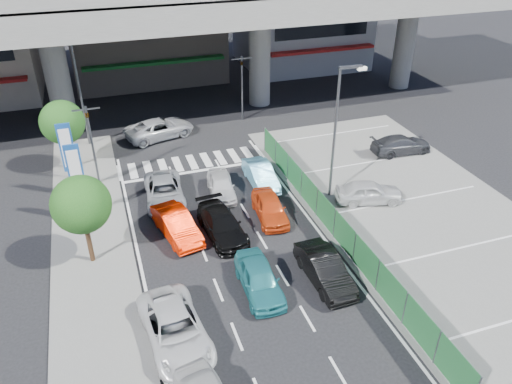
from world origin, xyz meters
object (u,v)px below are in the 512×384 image
object	(u,v)px
taxi_orange_left	(177,225)
kei_truck_front_right	(261,175)
signboard_far	(67,150)
crossing_wagon_silver	(160,129)
hatch_black_mid_right	(325,269)
traffic_light_right	(242,72)
taxi_teal_mid	(259,279)
signboard_near	(76,172)
sedan_white_mid_left	(175,329)
sedan_white_front_mid	(221,186)
traffic_light_left	(89,126)
tree_far	(62,122)
taxi_orange_right	(270,208)
parked_sedan_dgrey	(401,145)
sedan_black_mid	(222,225)
tree_near	(81,205)
traffic_cone	(315,201)
street_lamp_left	(81,82)
street_lamp_right	(338,123)
parked_sedan_white	(369,192)
wagon_silver_front_left	(164,192)

from	to	relation	value
taxi_orange_left	kei_truck_front_right	bearing A→B (deg)	20.12
signboard_far	crossing_wagon_silver	world-z (taller)	signboard_far
hatch_black_mid_right	traffic_light_right	bearing A→B (deg)	82.53
taxi_teal_mid	taxi_orange_left	size ratio (longest dim) A/B	0.97
traffic_light_right	signboard_near	xyz separation A→B (m)	(-12.70, -11.01, -0.87)
sedan_white_mid_left	sedan_white_front_mid	xyz separation A→B (m)	(4.82, 10.65, -0.05)
traffic_light_left	tree_far	world-z (taller)	traffic_light_left
hatch_black_mid_right	taxi_orange_right	bearing A→B (deg)	94.51
traffic_light_left	signboard_far	distance (m)	1.93
taxi_orange_left	tree_far	bearing A→B (deg)	106.45
sedan_white_mid_left	parked_sedan_dgrey	bearing A→B (deg)	28.17
sedan_white_mid_left	sedan_black_mid	xyz separation A→B (m)	(3.77, 6.61, -0.04)
signboard_far	sedan_black_mid	distance (m)	10.31
tree_near	parked_sedan_dgrey	size ratio (longest dim) A/B	1.11
sedan_white_mid_left	sedan_white_front_mid	size ratio (longest dim) A/B	1.33
traffic_light_right	tree_far	distance (m)	14.05
traffic_light_left	traffic_cone	xyz separation A→B (m)	(11.81, -6.85, -3.56)
street_lamp_left	crossing_wagon_silver	world-z (taller)	street_lamp_left
traffic_light_right	street_lamp_left	size ratio (longest dim) A/B	0.65
traffic_light_right	sedan_black_mid	size ratio (longest dim) A/B	1.16
tree_far	sedan_black_mid	xyz separation A→B (m)	(7.54, -10.34, -2.73)
tree_far	taxi_teal_mid	bearing A→B (deg)	-62.12
street_lamp_right	taxi_teal_mid	xyz separation A→B (m)	(-6.97, -6.63, -4.08)
taxi_teal_mid	crossing_wagon_silver	world-z (taller)	crossing_wagon_silver
sedan_white_mid_left	sedan_white_front_mid	bearing A→B (deg)	60.45
tree_far	kei_truck_front_right	bearing A→B (deg)	-27.33
parked_sedan_white	sedan_white_front_mid	bearing A→B (deg)	80.51
taxi_orange_left	taxi_orange_right	bearing A→B (deg)	-11.46
signboard_near	kei_truck_front_right	bearing A→B (deg)	3.61
signboard_near	kei_truck_front_right	xyz separation A→B (m)	(10.69, 0.67, -2.40)
traffic_light_left	crossing_wagon_silver	distance (m)	8.15
sedan_white_front_mid	traffic_light_left	bearing A→B (deg)	158.41
taxi_orange_right	hatch_black_mid_right	bearing A→B (deg)	-78.62
street_lamp_right	signboard_far	bearing A→B (deg)	161.32
traffic_cone	taxi_orange_right	bearing A→B (deg)	-175.38
taxi_orange_right	sedan_white_front_mid	bearing A→B (deg)	126.16
tree_far	parked_sedan_dgrey	bearing A→B (deg)	-12.52
street_lamp_right	crossing_wagon_silver	size ratio (longest dim) A/B	1.56
parked_sedan_white	parked_sedan_dgrey	xyz separation A→B (m)	(5.44, 5.05, -0.04)
sedan_white_mid_left	kei_truck_front_right	distance (m)	13.42
wagon_silver_front_left	parked_sedan_white	xyz separation A→B (m)	(11.42, -3.98, 0.07)
taxi_teal_mid	parked_sedan_dgrey	distance (m)	17.39
traffic_light_left	street_lamp_right	world-z (taller)	street_lamp_right
sedan_white_mid_left	kei_truck_front_right	bearing A→B (deg)	50.74
street_lamp_right	sedan_white_front_mid	bearing A→B (deg)	160.95
parked_sedan_white	tree_far	bearing A→B (deg)	74.07
traffic_light_left	parked_sedan_dgrey	world-z (taller)	traffic_light_left
hatch_black_mid_right	sedan_black_mid	bearing A→B (deg)	123.64
traffic_light_left	parked_sedan_white	xyz separation A→B (m)	(15.02, -7.45, -3.21)
taxi_orange_right	wagon_silver_front_left	distance (m)	6.44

